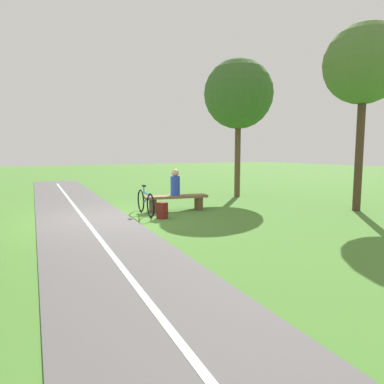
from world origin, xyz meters
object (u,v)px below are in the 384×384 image
tree_far_right (238,94)px  tree_mid_field (364,65)px  person_seated (175,183)px  bicycle (145,202)px  backpack (162,211)px  bench (176,200)px

tree_far_right → tree_mid_field: (-1.24, 4.78, 0.33)m
person_seated → bicycle: size_ratio=0.47×
tree_far_right → tree_mid_field: size_ratio=0.97×
backpack → tree_far_right: (-4.81, -2.94, 4.01)m
backpack → tree_mid_field: bearing=163.1°
bicycle → tree_far_right: size_ratio=0.31×
bench → person_seated: (0.03, -0.01, 0.54)m
person_seated → tree_mid_field: 6.93m
person_seated → backpack: (0.92, 1.01, -0.66)m
bench → person_seated: bearing=-0.0°
person_seated → backpack: person_seated is taller
tree_mid_field → tree_far_right: bearing=-75.5°
bicycle → tree_mid_field: tree_mid_field is taller
tree_far_right → person_seated: bearing=26.3°
tree_far_right → tree_mid_field: 4.95m
bench → tree_mid_field: 7.21m
tree_far_right → bicycle: bearing=22.8°
backpack → tree_far_right: bearing=-148.6°
bench → backpack: bench is taller
bicycle → tree_far_right: (-4.99, -2.10, 3.86)m
backpack → tree_mid_field: tree_mid_field is taller
tree_mid_field → bicycle: bearing=-23.2°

